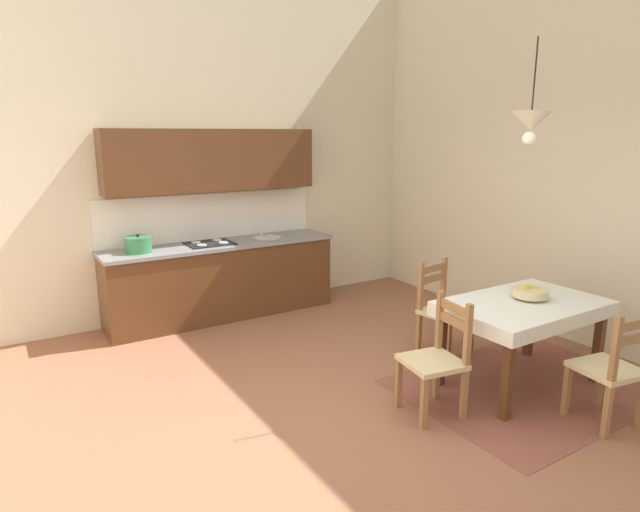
{
  "coord_description": "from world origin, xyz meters",
  "views": [
    {
      "loc": [
        -2.26,
        -2.96,
        2.15
      ],
      "look_at": [
        0.25,
        1.03,
        1.06
      ],
      "focal_mm": 29.89,
      "sensor_mm": 36.0,
      "label": 1
    }
  ],
  "objects_px": {
    "dining_table": "(523,316)",
    "dining_chair_tv_side": "(437,360)",
    "dining_chair_kitchen_side": "(442,310)",
    "pendant_lamp": "(531,122)",
    "kitchen_cabinetry": "(219,246)",
    "fruit_bowl": "(530,292)",
    "dining_chair_camera_side": "(612,370)"
  },
  "relations": [
    {
      "from": "dining_chair_kitchen_side",
      "to": "pendant_lamp",
      "type": "xyz_separation_m",
      "value": [
        -0.05,
        -0.87,
        1.8
      ]
    },
    {
      "from": "dining_chair_camera_side",
      "to": "dining_table",
      "type": "bearing_deg",
      "value": 89.77
    },
    {
      "from": "dining_chair_tv_side",
      "to": "pendant_lamp",
      "type": "distance_m",
      "value": 1.98
    },
    {
      "from": "dining_table",
      "to": "dining_chair_kitchen_side",
      "type": "height_order",
      "value": "dining_chair_kitchen_side"
    },
    {
      "from": "dining_table",
      "to": "dining_chair_kitchen_side",
      "type": "distance_m",
      "value": 0.88
    },
    {
      "from": "dining_chair_tv_side",
      "to": "dining_chair_kitchen_side",
      "type": "distance_m",
      "value": 1.22
    },
    {
      "from": "pendant_lamp",
      "to": "dining_chair_tv_side",
      "type": "bearing_deg",
      "value": 177.69
    },
    {
      "from": "dining_table",
      "to": "fruit_bowl",
      "type": "height_order",
      "value": "fruit_bowl"
    },
    {
      "from": "dining_table",
      "to": "pendant_lamp",
      "type": "distance_m",
      "value": 1.62
    },
    {
      "from": "dining_chair_kitchen_side",
      "to": "dining_chair_tv_side",
      "type": "bearing_deg",
      "value": -136.87
    },
    {
      "from": "dining_chair_tv_side",
      "to": "dining_table",
      "type": "bearing_deg",
      "value": -1.33
    },
    {
      "from": "kitchen_cabinetry",
      "to": "dining_table",
      "type": "distance_m",
      "value": 3.46
    },
    {
      "from": "dining_chair_tv_side",
      "to": "dining_chair_kitchen_side",
      "type": "bearing_deg",
      "value": 43.13
    },
    {
      "from": "dining_chair_tv_side",
      "to": "dining_chair_kitchen_side",
      "type": "height_order",
      "value": "same"
    },
    {
      "from": "dining_chair_camera_side",
      "to": "dining_chair_kitchen_side",
      "type": "xyz_separation_m",
      "value": [
        -0.08,
        1.66,
        0.0
      ]
    },
    {
      "from": "kitchen_cabinetry",
      "to": "dining_chair_tv_side",
      "type": "distance_m",
      "value": 3.15
    },
    {
      "from": "dining_chair_tv_side",
      "to": "dining_chair_camera_side",
      "type": "bearing_deg",
      "value": -40.23
    },
    {
      "from": "dining_table",
      "to": "dining_chair_camera_side",
      "type": "xyz_separation_m",
      "value": [
        -0.0,
        -0.8,
        -0.18
      ]
    },
    {
      "from": "dining_chair_kitchen_side",
      "to": "pendant_lamp",
      "type": "relative_size",
      "value": 1.16
    },
    {
      "from": "dining_table",
      "to": "fruit_bowl",
      "type": "bearing_deg",
      "value": 13.04
    },
    {
      "from": "kitchen_cabinetry",
      "to": "fruit_bowl",
      "type": "bearing_deg",
      "value": -62.38
    },
    {
      "from": "kitchen_cabinetry",
      "to": "dining_chair_tv_side",
      "type": "relative_size",
      "value": 2.92
    },
    {
      "from": "dining_table",
      "to": "dining_chair_tv_side",
      "type": "distance_m",
      "value": 0.99
    },
    {
      "from": "fruit_bowl",
      "to": "dining_chair_kitchen_side",
      "type": "bearing_deg",
      "value": 102.0
    },
    {
      "from": "kitchen_cabinetry",
      "to": "fruit_bowl",
      "type": "relative_size",
      "value": 9.06
    },
    {
      "from": "kitchen_cabinetry",
      "to": "dining_chair_camera_side",
      "type": "bearing_deg",
      "value": -68.8
    },
    {
      "from": "dining_chair_camera_side",
      "to": "fruit_bowl",
      "type": "distance_m",
      "value": 0.91
    },
    {
      "from": "dining_table",
      "to": "fruit_bowl",
      "type": "xyz_separation_m",
      "value": [
        0.09,
        0.02,
        0.19
      ]
    },
    {
      "from": "dining_chair_tv_side",
      "to": "kitchen_cabinetry",
      "type": "bearing_deg",
      "value": 99.95
    },
    {
      "from": "dining_chair_camera_side",
      "to": "pendant_lamp",
      "type": "xyz_separation_m",
      "value": [
        -0.13,
        0.79,
        1.8
      ]
    },
    {
      "from": "dining_chair_kitchen_side",
      "to": "pendant_lamp",
      "type": "distance_m",
      "value": 2.0
    },
    {
      "from": "dining_chair_camera_side",
      "to": "dining_chair_tv_side",
      "type": "bearing_deg",
      "value": 139.77
    }
  ]
}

